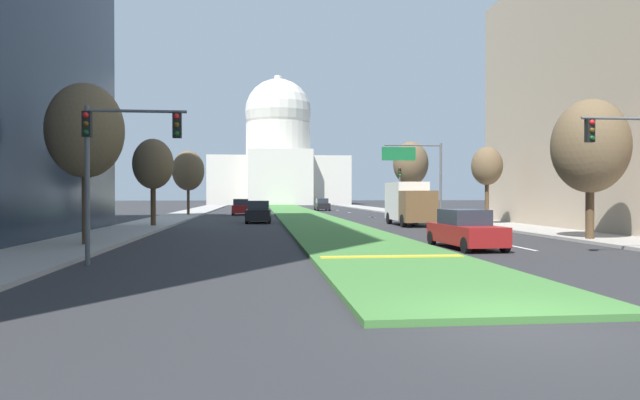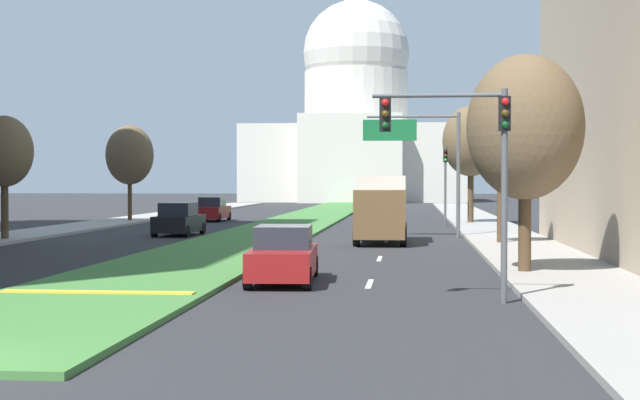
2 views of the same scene
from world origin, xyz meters
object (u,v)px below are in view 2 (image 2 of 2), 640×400
at_px(overhead_guide_sign, 423,149).
at_px(sedan_far_horizon, 370,205).
at_px(street_tree_left_mid, 4,152).
at_px(street_tree_right_near, 525,128).
at_px(traffic_light_far_right, 445,175).
at_px(sedan_distant, 213,210).
at_px(capitol_building, 356,124).
at_px(box_truck_delivery, 381,208).
at_px(street_tree_left_far, 130,155).
at_px(sedan_midblock, 179,220).
at_px(traffic_light_near_right, 469,147).
at_px(street_tree_right_mid, 500,151).
at_px(street_tree_right_far, 471,141).
at_px(sedan_lead_stopped, 283,256).

height_order(overhead_guide_sign, sedan_far_horizon, overhead_guide_sign).
bearing_deg(street_tree_left_mid, street_tree_right_near, -31.52).
relative_size(overhead_guide_sign, street_tree_right_near, 0.94).
height_order(overhead_guide_sign, street_tree_right_near, street_tree_right_near).
bearing_deg(street_tree_left_mid, traffic_light_far_right, 39.13).
bearing_deg(overhead_guide_sign, sedan_distant, 129.32).
xyz_separation_m(capitol_building, box_truck_delivery, (6.50, -90.29, -9.39)).
xyz_separation_m(capitol_building, street_tree_left_far, (-11.98, -69.98, -6.29)).
bearing_deg(street_tree_left_far, sedan_midblock, -64.28).
bearing_deg(box_truck_delivery, traffic_light_near_right, -82.64).
xyz_separation_m(traffic_light_far_right, street_tree_right_mid, (1.82, -18.40, 1.00)).
height_order(sedan_midblock, sedan_far_horizon, sedan_midblock).
relative_size(street_tree_right_far, sedan_lead_stopped, 1.70).
height_order(street_tree_left_far, sedan_far_horizon, street_tree_left_far).
bearing_deg(sedan_midblock, street_tree_right_near, -51.14).
relative_size(traffic_light_near_right, street_tree_right_near, 0.75).
xyz_separation_m(traffic_light_far_right, sedan_lead_stopped, (-5.96, -34.77, -2.53)).
bearing_deg(sedan_lead_stopped, capitol_building, 92.22).
relative_size(capitol_building, sedan_midblock, 7.35).
height_order(traffic_light_far_right, street_tree_left_far, street_tree_left_far).
height_order(street_tree_left_mid, sedan_lead_stopped, street_tree_left_mid).
relative_size(traffic_light_far_right, street_tree_left_far, 0.75).
relative_size(sedan_lead_stopped, box_truck_delivery, 0.74).
height_order(traffic_light_far_right, street_tree_right_mid, street_tree_right_mid).
xyz_separation_m(traffic_light_near_right, street_tree_left_mid, (-21.12, 21.00, 0.56)).
bearing_deg(box_truck_delivery, street_tree_right_far, 74.39).
relative_size(street_tree_left_mid, sedan_midblock, 1.46).
relative_size(capitol_building, traffic_light_far_right, 5.97).
height_order(street_tree_right_near, street_tree_left_far, street_tree_right_near).
distance_m(sedan_midblock, box_truck_delivery, 12.14).
height_order(overhead_guide_sign, street_tree_left_far, street_tree_left_far).
xyz_separation_m(street_tree_left_far, sedan_midblock, (7.41, -15.39, -3.94)).
bearing_deg(street_tree_right_far, street_tree_left_far, 177.88).
bearing_deg(sedan_midblock, traffic_light_near_right, -62.46).
xyz_separation_m(sedan_midblock, sedan_distant, (-1.95, 17.84, -0.00)).
distance_m(sedan_midblock, sedan_far_horizon, 34.11).
bearing_deg(traffic_light_far_right, sedan_distant, 161.54).
xyz_separation_m(street_tree_right_near, street_tree_left_far, (-23.41, 35.25, 0.15)).
relative_size(street_tree_left_mid, sedan_far_horizon, 1.45).
distance_m(traffic_light_near_right, street_tree_left_far, 47.08).
height_order(capitol_building, sedan_lead_stopped, capitol_building).
xyz_separation_m(capitol_building, street_tree_left_mid, (-11.82, -90.96, -6.70)).
bearing_deg(sedan_lead_stopped, street_tree_right_near, 19.92).
bearing_deg(traffic_light_near_right, box_truck_delivery, 97.36).
bearing_deg(sedan_far_horizon, sedan_distant, -125.57).
bearing_deg(overhead_guide_sign, sedan_far_horizon, 97.25).
height_order(street_tree_left_far, sedan_distant, street_tree_left_far).
bearing_deg(sedan_distant, sedan_lead_stopped, -75.13).
xyz_separation_m(capitol_building, street_tree_right_mid, (11.96, -91.49, -6.75)).
bearing_deg(street_tree_left_far, traffic_light_far_right, -8.00).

